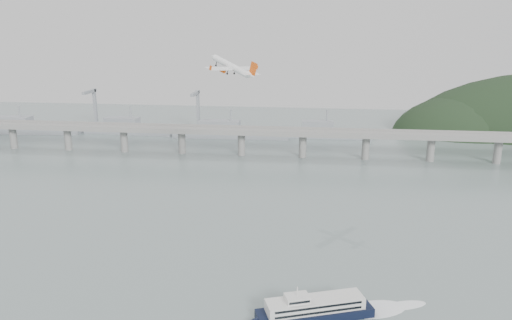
# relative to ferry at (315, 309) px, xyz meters

# --- Properties ---
(ground) EXTENTS (900.00, 900.00, 0.00)m
(ground) POSITION_rel_ferry_xyz_m (-32.18, 29.86, -3.62)
(ground) COLOR slate
(ground) RESTS_ON ground
(bridge) EXTENTS (800.00, 22.00, 23.90)m
(bridge) POSITION_rel_ferry_xyz_m (-33.33, 229.86, 14.03)
(bridge) COLOR gray
(bridge) RESTS_ON ground
(distant_fleet) EXTENTS (453.00, 60.90, 40.00)m
(distant_fleet) POSITION_rel_ferry_xyz_m (-187.53, 294.94, 2.60)
(distant_fleet) COLOR gray
(distant_fleet) RESTS_ON ground
(ferry) EXTENTS (68.05, 30.62, 13.35)m
(ferry) POSITION_rel_ferry_xyz_m (0.00, 0.00, 0.00)
(ferry) COLOR black
(ferry) RESTS_ON ground
(airliner) EXTENTS (31.82, 30.41, 13.38)m
(airliner) POSITION_rel_ferry_xyz_m (-48.07, 107.70, 78.06)
(airliner) COLOR white
(airliner) RESTS_ON ground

